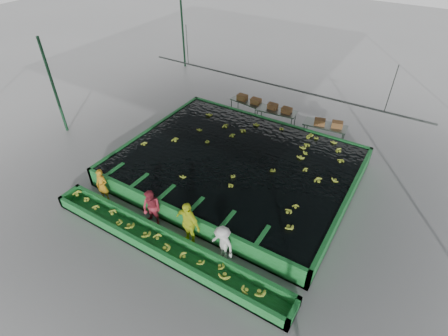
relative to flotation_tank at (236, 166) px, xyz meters
The scene contains 21 objects.
ground 1.57m from the flotation_tank, 90.00° to the right, with size 80.00×80.00×0.00m, color gray.
shed_roof 4.79m from the flotation_tank, 90.00° to the right, with size 20.00×22.00×0.04m, color #93949D.
shed_posts 2.54m from the flotation_tank, 90.00° to the right, with size 20.00×22.00×5.00m, color #1A4629, non-canonical shape.
flotation_tank is the anchor object (origin of this frame).
tank_water 0.40m from the flotation_tank, 90.00° to the right, with size 9.70×7.70×0.00m, color black.
sorting_trough 5.10m from the flotation_tank, 90.00° to the right, with size 10.00×1.00×0.50m, color #1E7831, non-canonical shape.
cableway_rail 4.33m from the flotation_tank, 90.00° to the left, with size 0.08×0.08×14.00m, color #59605B.
rail_hanger_left 7.06m from the flotation_tank, 145.01° to the left, with size 0.04×0.04×2.00m, color #59605B.
rail_hanger_right 7.06m from the flotation_tank, 34.99° to the left, with size 0.04×0.04×2.00m, color #59605B.
worker_a 5.74m from the flotation_tank, 131.36° to the right, with size 0.55×0.36×1.50m, color #C38119.
worker_b 4.46m from the flotation_tank, 104.85° to the right, with size 0.78×0.61×1.61m, color #A22A39.
worker_c 4.36m from the flotation_tank, 82.87° to the right, with size 1.11×0.46×1.89m, color yellow.
worker_d 4.74m from the flotation_tank, 65.40° to the right, with size 0.97×0.56×1.50m, color silver.
packing_table_left 5.62m from the flotation_tank, 113.81° to the left, with size 1.87×0.75×0.85m, color #59605B, non-canonical shape.
packing_table_mid 4.83m from the flotation_tank, 93.08° to the left, with size 2.14×0.86×0.97m, color #59605B, non-canonical shape.
packing_table_right 5.33m from the flotation_tank, 62.44° to the left, with size 2.13×0.85×0.97m, color #59605B, non-canonical shape.
box_stack_left 5.57m from the flotation_tank, 112.42° to the left, with size 1.43×0.40×0.31m, color brown, non-canonical shape.
box_stack_mid 4.88m from the flotation_tank, 91.44° to the left, with size 1.34×0.37×0.29m, color brown, non-canonical shape.
box_stack_right 5.40m from the flotation_tank, 61.07° to the left, with size 1.37×0.38×0.30m, color brown, non-canonical shape.
floating_bananas 0.89m from the flotation_tank, 90.00° to the left, with size 9.30×6.34×0.13m, color #A6B930, non-canonical shape.
trough_bananas 5.10m from the flotation_tank, 90.00° to the right, with size 8.79×0.59×0.12m, color #A6B930, non-canonical shape.
Camera 1 is at (6.08, -9.37, 9.99)m, focal length 28.00 mm.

